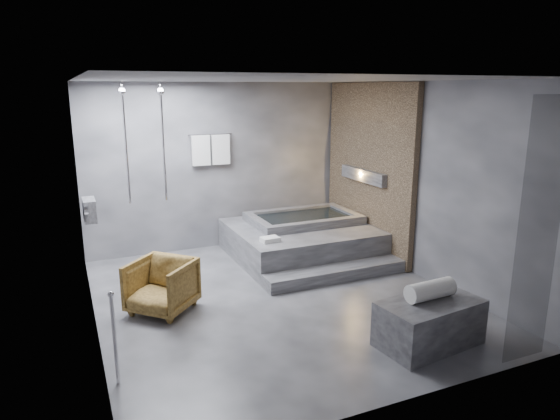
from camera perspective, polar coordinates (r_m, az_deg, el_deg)
name	(u,v)px	position (r m, az deg, el deg)	size (l,w,h in m)	color
room	(297,164)	(6.59, 1.98, 5.29)	(5.00, 5.04, 2.82)	#323235
tub_deck	(301,241)	(8.26, 2.36, -3.50)	(2.20, 2.00, 0.50)	#38383B
tub_step	(336,273)	(7.33, 6.43, -7.19)	(2.20, 0.36, 0.18)	#38383B
concrete_bench	(429,323)	(5.72, 16.69, -12.26)	(1.11, 0.61, 0.50)	#2F2E31
driftwood_chair	(162,286)	(6.38, -13.38, -8.45)	(0.70, 0.72, 0.66)	#483112
rolled_towel	(430,290)	(5.63, 16.81, -8.75)	(0.20, 0.20, 0.57)	silver
deck_towel	(270,239)	(7.35, -1.16, -3.38)	(0.26, 0.19, 0.07)	silver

